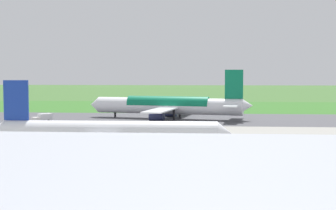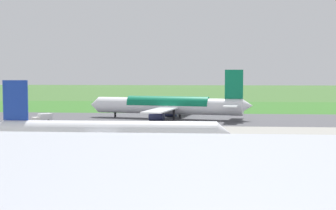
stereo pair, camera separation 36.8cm
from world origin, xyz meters
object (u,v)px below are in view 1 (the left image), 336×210
airliner_parked_mid (108,132)px  no_stopping_sign (189,104)px  airliner_main (169,105)px  traffic_cone_orange (178,106)px  service_truck_fuel (43,118)px

airliner_parked_mid → no_stopping_sign: airliner_parked_mid is taller
airliner_main → traffic_cone_orange: airliner_main is taller
airliner_parked_mid → service_truck_fuel: (29.85, -48.33, -2.28)m
no_stopping_sign → airliner_parked_mid: bearing=83.8°
no_stopping_sign → traffic_cone_orange: (5.03, -4.55, -1.30)m
airliner_main → airliner_parked_mid: size_ratio=1.17×
service_truck_fuel → traffic_cone_orange: bearing=-118.8°
airliner_main → no_stopping_sign: bearing=-95.9°
traffic_cone_orange → airliner_main: bearing=90.0°
airliner_main → service_truck_fuel: 39.42m
service_truck_fuel → traffic_cone_orange: (-36.82, -66.88, -1.13)m
no_stopping_sign → airliner_main: bearing=84.1°
airliner_main → airliner_parked_mid: (6.99, 62.05, -0.67)m
airliner_main → traffic_cone_orange: 53.31m
no_stopping_sign → traffic_cone_orange: 6.91m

